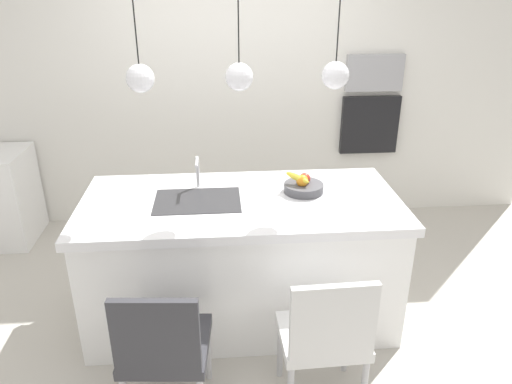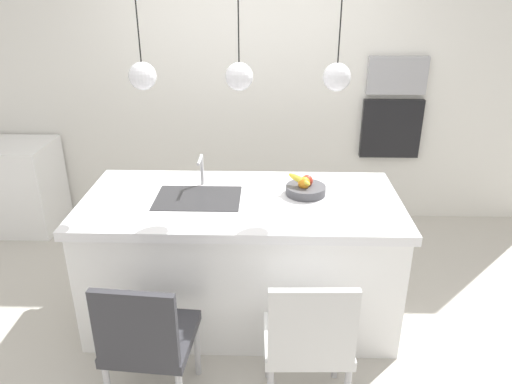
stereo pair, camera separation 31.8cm
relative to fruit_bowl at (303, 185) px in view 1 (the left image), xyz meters
name	(u,v)px [view 1 (the left image)]	position (x,y,z in m)	size (l,w,h in m)	color
floor	(242,311)	(-0.43, -0.09, -0.95)	(6.60, 6.60, 0.00)	#BCB7AD
back_wall	(231,88)	(-0.43, 1.56, 0.35)	(6.00, 0.10, 2.60)	silver
kitchen_island	(242,258)	(-0.43, -0.09, -0.50)	(2.10, 0.99, 0.91)	white
sink_basin	(198,201)	(-0.71, -0.09, -0.05)	(0.56, 0.40, 0.02)	#2D2D30
faucet	(197,169)	(-0.71, 0.13, 0.10)	(0.02, 0.17, 0.22)	silver
fruit_bowl	(303,185)	(0.00, 0.00, 0.00)	(0.27, 0.27, 0.15)	#4C4C51
microwave	(374,73)	(0.91, 1.49, 0.48)	(0.54, 0.08, 0.34)	#9E9EA3
oven	(369,125)	(0.91, 1.49, -0.02)	(0.56, 0.08, 0.56)	black
chair_near	(164,346)	(-0.88, -0.96, -0.47)	(0.49, 0.50, 0.88)	#333338
chair_middle	(326,334)	(-0.03, -0.96, -0.46)	(0.48, 0.42, 0.89)	silver
pendant_light_left	(140,78)	(-1.01, -0.09, 0.75)	(0.17, 0.17, 0.77)	silver
pendant_light_center	(239,76)	(-0.43, -0.09, 0.75)	(0.17, 0.17, 0.77)	silver
pendant_light_right	(335,75)	(0.15, -0.09, 0.75)	(0.17, 0.17, 0.77)	silver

